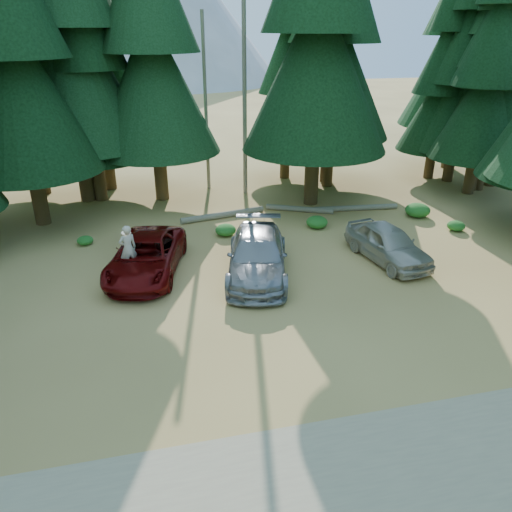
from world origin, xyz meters
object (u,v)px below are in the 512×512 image
object	(u,v)px
silver_minivan_center	(257,256)
log_left	(223,215)
log_right	(356,208)
silver_minivan_right	(388,244)
log_mid	(300,209)
red_pickup	(146,256)
frisbee_player	(128,248)

from	to	relation	value
silver_minivan_center	log_left	size ratio (longest dim) A/B	1.26
silver_minivan_center	log_right	xyz separation A→B (m)	(7.04, 6.31, -0.69)
silver_minivan_center	silver_minivan_right	size ratio (longest dim) A/B	1.26
log_mid	log_right	bearing A→B (deg)	16.60
red_pickup	frisbee_player	distance (m)	1.09
frisbee_player	silver_minivan_center	bearing A→B (deg)	154.35
silver_minivan_right	frisbee_player	bearing A→B (deg)	167.96
silver_minivan_right	log_mid	bearing A→B (deg)	95.11
frisbee_player	log_right	xyz separation A→B (m)	(12.01, 5.74, -1.27)
log_left	log_right	bearing A→B (deg)	-15.29
silver_minivan_center	frisbee_player	distance (m)	5.04
frisbee_player	log_mid	world-z (taller)	frisbee_player
log_left	log_mid	xyz separation A→B (m)	(4.21, 0.00, -0.01)
log_right	silver_minivan_center	bearing A→B (deg)	-132.20
log_right	red_pickup	bearing A→B (deg)	-149.65
silver_minivan_center	silver_minivan_right	world-z (taller)	silver_minivan_center
frisbee_player	log_right	distance (m)	13.37
silver_minivan_center	log_right	world-z (taller)	silver_minivan_center
frisbee_player	log_mid	size ratio (longest dim) A/B	0.51
red_pickup	silver_minivan_right	size ratio (longest dim) A/B	1.22
silver_minivan_center	frisbee_player	world-z (taller)	frisbee_player
silver_minivan_right	frisbee_player	size ratio (longest dim) A/B	2.43
silver_minivan_right	log_left	world-z (taller)	silver_minivan_right
log_right	log_left	bearing A→B (deg)	-178.10
log_mid	log_left	bearing A→B (deg)	-153.87
red_pickup	log_mid	bearing A→B (deg)	48.90
silver_minivan_center	silver_minivan_right	distance (m)	5.71
silver_minivan_right	log_mid	distance (m)	7.01
silver_minivan_center	log_mid	world-z (taller)	silver_minivan_center
silver_minivan_right	log_right	world-z (taller)	silver_minivan_right
silver_minivan_center	log_left	bearing A→B (deg)	106.31
red_pickup	log_left	size ratio (longest dim) A/B	1.21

